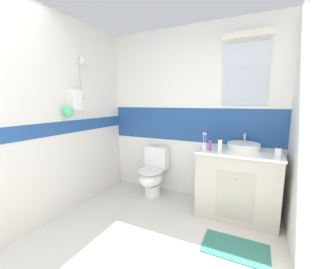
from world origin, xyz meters
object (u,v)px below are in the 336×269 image
object	(u,v)px
sink_basin	(243,146)
toothpaste_tube_upright	(210,145)
soap_dispenser	(278,153)
toothbrush_cup	(204,146)
toilet	(153,173)
deodorant_spray_can	(220,145)

from	to	relation	value
sink_basin	toothpaste_tube_upright	size ratio (longest dim) A/B	2.70
soap_dispenser	toothpaste_tube_upright	world-z (taller)	toothpaste_tube_upright
toothbrush_cup	sink_basin	bearing A→B (deg)	25.32
toilet	toothpaste_tube_upright	xyz separation A→B (m)	(0.91, -0.22, 0.57)
sink_basin	soap_dispenser	size ratio (longest dim) A/B	2.98
soap_dispenser	toothpaste_tube_upright	distance (m)	0.73
sink_basin	toothbrush_cup	xyz separation A→B (m)	(-0.44, -0.21, 0.01)
toilet	soap_dispenser	distance (m)	1.74
toilet	toothbrush_cup	world-z (taller)	toothbrush_cup
sink_basin	deodorant_spray_can	distance (m)	0.35
soap_dispenser	deodorant_spray_can	size ratio (longest dim) A/B	0.82
toilet	soap_dispenser	world-z (taller)	soap_dispenser
soap_dispenser	deodorant_spray_can	bearing A→B (deg)	-178.76
sink_basin	toothbrush_cup	size ratio (longest dim) A/B	1.89
toothbrush_cup	toothpaste_tube_upright	bearing A→B (deg)	-9.84
soap_dispenser	deodorant_spray_can	world-z (taller)	deodorant_spray_can
sink_basin	toothbrush_cup	distance (m)	0.49
sink_basin	soap_dispenser	distance (m)	0.43
toilet	deodorant_spray_can	bearing A→B (deg)	-12.89
sink_basin	toilet	distance (m)	1.39
deodorant_spray_can	toothpaste_tube_upright	world-z (taller)	deodorant_spray_can
toilet	toothpaste_tube_upright	distance (m)	1.10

